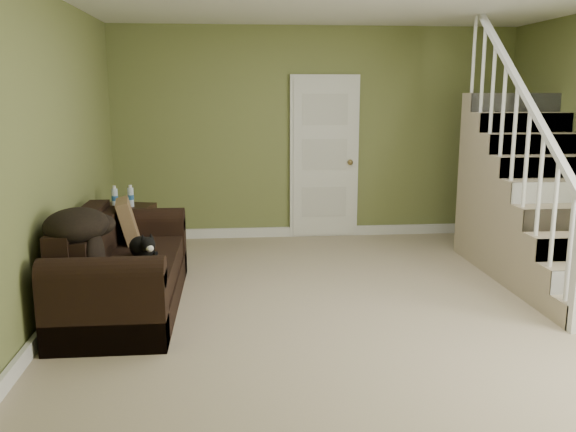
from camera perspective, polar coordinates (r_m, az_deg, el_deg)
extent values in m
cube|color=tan|center=(5.26, 6.66, -8.74)|extent=(5.00, 5.50, 0.01)
cube|color=olive|center=(7.66, 2.64, 7.70)|extent=(5.00, 0.04, 2.60)
cube|color=olive|center=(2.38, 21.08, -1.85)|extent=(5.00, 0.04, 2.60)
cube|color=olive|center=(5.06, -21.98, 4.86)|extent=(0.04, 5.50, 2.60)
cube|color=white|center=(7.81, 2.59, -1.43)|extent=(5.00, 0.04, 0.12)
cube|color=white|center=(5.32, -20.65, -8.49)|extent=(0.04, 5.50, 0.12)
cube|color=white|center=(7.66, 3.40, 5.52)|extent=(0.86, 0.05, 2.02)
cube|color=white|center=(7.65, 3.42, 5.43)|extent=(0.78, 0.04, 1.96)
sphere|color=olive|center=(7.66, 5.85, 5.02)|extent=(0.07, 0.07, 0.07)
cylinder|color=white|center=(5.20, 24.89, -2.50)|extent=(0.04, 0.04, 0.90)
cylinder|color=white|center=(5.39, 23.66, 0.25)|extent=(0.04, 0.04, 0.90)
cylinder|color=white|center=(5.59, 22.51, 2.80)|extent=(0.04, 0.04, 0.90)
cube|color=tan|center=(6.16, 24.60, -2.80)|extent=(1.00, 0.27, 0.80)
cylinder|color=white|center=(5.81, 21.43, 5.17)|extent=(0.04, 0.04, 0.90)
cube|color=tan|center=(6.37, 23.48, -1.34)|extent=(1.00, 0.27, 1.00)
cylinder|color=white|center=(6.03, 20.43, 7.36)|extent=(0.04, 0.04, 0.90)
cube|color=tan|center=(6.58, 22.44, 0.03)|extent=(1.00, 0.27, 1.20)
cylinder|color=white|center=(6.27, 19.50, 9.39)|extent=(0.04, 0.04, 0.90)
cube|color=tan|center=(6.80, 21.47, 1.31)|extent=(1.00, 0.27, 1.40)
cylinder|color=white|center=(6.51, 18.62, 11.27)|extent=(0.04, 0.04, 0.90)
cube|color=tan|center=(7.02, 20.55, 2.51)|extent=(1.00, 0.27, 1.60)
cylinder|color=white|center=(6.77, 17.80, 13.01)|extent=(0.04, 0.04, 0.90)
cube|color=tan|center=(7.25, 19.69, 3.63)|extent=(1.00, 0.27, 1.80)
cylinder|color=white|center=(7.03, 17.02, 14.62)|extent=(0.04, 0.04, 0.90)
cube|color=white|center=(6.02, 20.74, 11.63)|extent=(0.06, 2.46, 1.84)
cube|color=black|center=(5.44, -14.84, -7.05)|extent=(0.88, 2.03, 0.23)
cube|color=black|center=(5.37, -13.98, -4.85)|extent=(0.67, 1.53, 0.20)
cube|color=black|center=(4.55, -16.80, -8.60)|extent=(0.88, 0.23, 0.57)
cube|color=black|center=(6.25, -13.59, -2.94)|extent=(0.88, 0.23, 0.57)
cylinder|color=black|center=(4.47, -17.01, -5.15)|extent=(0.88, 0.23, 0.23)
cylinder|color=black|center=(6.19, -13.71, -0.37)|extent=(0.88, 0.23, 0.23)
cube|color=black|center=(5.40, -18.69, -3.03)|extent=(0.18, 1.57, 0.58)
cube|color=black|center=(5.36, -17.25, -2.25)|extent=(0.13, 1.52, 0.32)
cube|color=black|center=(6.73, -14.92, -1.74)|extent=(0.63, 0.63, 0.63)
cylinder|color=silver|center=(6.60, -15.90, 1.62)|extent=(0.06, 0.06, 0.20)
cylinder|color=#285E9E|center=(6.60, -15.90, 1.62)|extent=(0.07, 0.07, 0.05)
cylinder|color=white|center=(6.58, -15.96, 2.61)|extent=(0.03, 0.03, 0.03)
cylinder|color=silver|center=(6.62, -14.51, 1.72)|extent=(0.06, 0.06, 0.20)
cylinder|color=#285E9E|center=(6.62, -14.51, 1.72)|extent=(0.07, 0.07, 0.05)
cylinder|color=white|center=(6.60, -14.56, 2.70)|extent=(0.03, 0.03, 0.03)
ellipsoid|color=black|center=(5.30, -13.52, -2.88)|extent=(0.32, 0.39, 0.19)
ellipsoid|color=white|center=(5.23, -13.63, -3.44)|extent=(0.16, 0.17, 0.09)
sphere|color=black|center=(5.11, -13.84, -2.67)|extent=(0.17, 0.17, 0.13)
ellipsoid|color=white|center=(5.07, -13.91, -3.05)|extent=(0.08, 0.07, 0.06)
cone|color=black|center=(5.11, -14.24, -1.94)|extent=(0.06, 0.06, 0.06)
cone|color=black|center=(5.10, -13.47, -1.93)|extent=(0.06, 0.06, 0.06)
cylinder|color=black|center=(5.42, -12.34, -3.24)|extent=(0.19, 0.22, 0.03)
ellipsoid|color=yellow|center=(4.84, -14.37, -5.11)|extent=(0.12, 0.17, 0.05)
cube|color=#462B1C|center=(5.88, -14.69, -0.67)|extent=(0.29, 0.48, 0.47)
ellipsoid|color=black|center=(4.85, -19.21, -0.82)|extent=(0.51, 0.64, 0.25)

